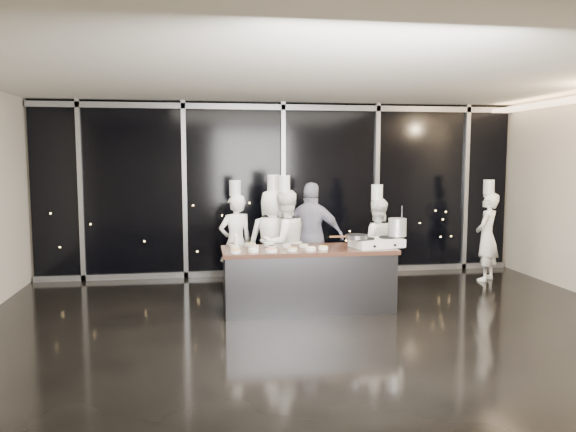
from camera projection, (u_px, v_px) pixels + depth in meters
The scene contains 15 objects.
ground at pixel (321, 328), 7.22m from camera, with size 9.00×9.00×0.00m, color black.
room_shell at pixel (336, 153), 7.02m from camera, with size 9.02×7.02×3.21m.
window_wall at pixel (283, 189), 10.43m from camera, with size 8.90×0.11×3.20m.
demo_counter at pixel (308, 279), 8.06m from camera, with size 2.46×0.86×0.90m.
stove at pixel (377, 242), 8.11m from camera, with size 0.79×0.58×0.14m.
frying_pan at pixel (356, 237), 7.98m from camera, with size 0.59×0.38×0.05m.
stock_pot at pixel (397, 227), 8.21m from camera, with size 0.26×0.26×0.26m, color silver.
prep_bowls at pixel (270, 247), 7.91m from camera, with size 1.38×0.72×0.05m.
squeeze_bottle at pixel (236, 240), 8.09m from camera, with size 0.06×0.06×0.22m.
chef_far_left at pixel (236, 241), 9.18m from camera, with size 0.68×0.57×1.82m.
chef_left at pixel (273, 240), 9.06m from camera, with size 0.88×0.63×1.92m.
chef_center at pixel (284, 243), 8.81m from camera, with size 1.00×0.91×1.91m.
guest at pixel (312, 237), 9.21m from camera, with size 1.13×0.80×1.79m.
chef_right at pixel (376, 243), 9.28m from camera, with size 0.81×0.67×1.75m.
chef_side at pixel (487, 235), 9.96m from camera, with size 0.67×0.67×1.80m.
Camera 1 is at (-1.49, -6.89, 2.19)m, focal length 35.00 mm.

